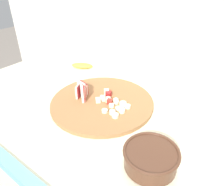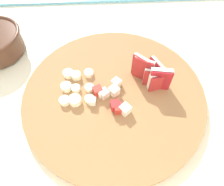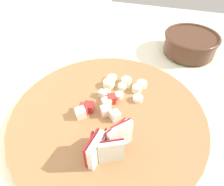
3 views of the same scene
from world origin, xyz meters
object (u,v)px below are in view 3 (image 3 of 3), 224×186
Objects in this scene: banana_slice_rows at (123,86)px; ceramic_bowl at (190,43)px; apple_dice_pile at (99,107)px; cutting_board at (109,115)px; apple_wedge_fan at (107,144)px.

banana_slice_rows is 0.64× the size of ceramic_bowl.
banana_slice_rows is (0.09, -0.04, -0.00)m from apple_dice_pile.
cutting_board is 4.23× the size of apple_dice_pile.
ceramic_bowl is at bearing -27.74° from cutting_board.
apple_wedge_fan is 0.11m from apple_dice_pile.
apple_dice_pile is at bearing 148.88° from ceramic_bowl.
apple_wedge_fan is at bearing -154.04° from apple_dice_pile.
banana_slice_rows is (0.19, 0.01, -0.02)m from apple_wedge_fan.
apple_dice_pile is (0.00, 0.02, 0.02)m from cutting_board.
cutting_board is 0.37m from ceramic_bowl.
apple_wedge_fan is 0.19m from banana_slice_rows.
cutting_board is at bearing 152.26° from ceramic_bowl.
cutting_board is 4.13× the size of banana_slice_rows.
ceramic_bowl is (0.33, -0.20, 0.01)m from apple_dice_pile.
apple_dice_pile reaches higher than cutting_board.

